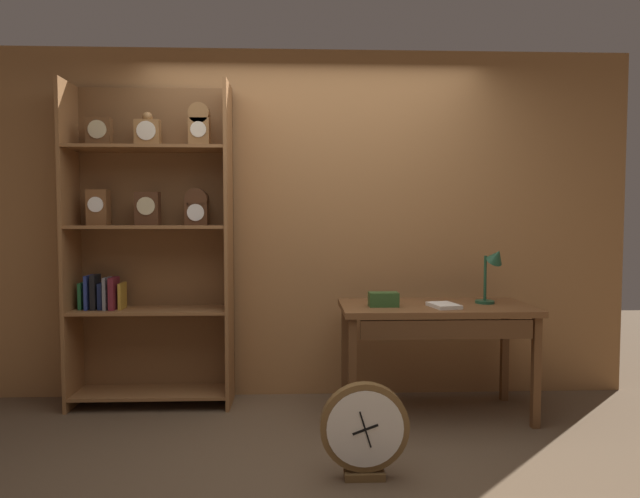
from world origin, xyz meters
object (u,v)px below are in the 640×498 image
toolbox_small (383,299)px  round_clock_large (365,430)px  desk_lamp (493,268)px  bookshelf (150,242)px  open_repair_manual (444,305)px  workbench (436,318)px

toolbox_small → round_clock_large: bearing=-104.8°
desk_lamp → toolbox_small: 0.79m
bookshelf → desk_lamp: bookshelf is taller
bookshelf → toolbox_small: bookshelf is taller
toolbox_small → round_clock_large: (-0.23, -0.86, -0.55)m
desk_lamp → toolbox_small: (-0.76, -0.07, -0.20)m
desk_lamp → open_repair_manual: desk_lamp is taller
workbench → toolbox_small: toolbox_small is taller
open_repair_manual → round_clock_large: 1.14m
desk_lamp → round_clock_large: desk_lamp is taller
bookshelf → toolbox_small: size_ratio=11.69×
open_repair_manual → round_clock_large: (-0.62, -0.81, -0.52)m
workbench → desk_lamp: size_ratio=3.20×
toolbox_small → round_clock_large: 1.05m
workbench → bookshelf: bearing=170.6°
toolbox_small → open_repair_manual: toolbox_small is taller
desk_lamp → round_clock_large: size_ratio=0.80×
bookshelf → toolbox_small: 1.71m
workbench → open_repair_manual: bearing=-71.4°
bookshelf → round_clock_large: bearing=-41.2°
desk_lamp → bookshelf: bearing=173.0°
desk_lamp → open_repair_manual: bearing=-161.4°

